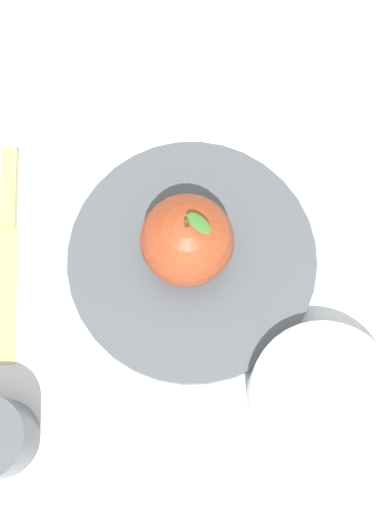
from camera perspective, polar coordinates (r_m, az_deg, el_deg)
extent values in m
plane|color=silver|center=(0.65, -1.74, 0.75)|extent=(2.40, 2.40, 0.00)
cylinder|color=#4C5156|center=(0.64, 0.00, -0.30)|extent=(0.23, 0.23, 0.02)
torus|color=#4C5156|center=(0.63, 0.00, -0.21)|extent=(0.23, 0.23, 0.01)
sphere|color=#9E3D1E|center=(0.59, -0.41, 1.30)|extent=(0.08, 0.08, 0.08)
cylinder|color=#4C3319|center=(0.55, -0.44, 2.69)|extent=(0.00, 0.00, 0.01)
ellipsoid|color=#386628|center=(0.54, 0.61, 2.76)|extent=(0.03, 0.02, 0.00)
cylinder|color=silver|center=(0.62, 10.82, -11.57)|extent=(0.13, 0.13, 0.04)
torus|color=silver|center=(0.60, 11.09, -11.46)|extent=(0.13, 0.13, 0.01)
cylinder|color=#9FABB3|center=(0.60, 11.05, -11.48)|extent=(0.10, 0.10, 0.01)
cube|color=#D8B766|center=(0.66, -15.21, -3.12)|extent=(0.03, 0.13, 0.00)
cube|color=#D8B766|center=(0.69, -15.02, 5.50)|extent=(0.02, 0.08, 0.01)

